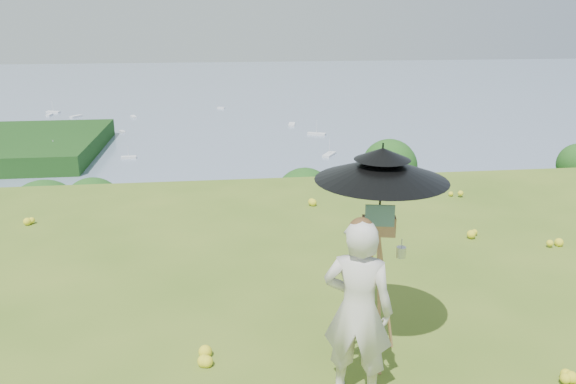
{
  "coord_description": "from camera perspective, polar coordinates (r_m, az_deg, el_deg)",
  "views": [
    {
      "loc": [
        -1.26,
        -4.27,
        3.3
      ],
      "look_at": [
        -0.37,
        2.94,
        0.98
      ],
      "focal_mm": 35.0,
      "sensor_mm": 36.0,
      "label": 1
    }
  ],
  "objects": [
    {
      "name": "shoreline_tier",
      "position": [
        88.49,
        -5.57,
        -8.78
      ],
      "size": [
        170.0,
        28.0,
        8.0
      ],
      "primitive_type": "cube",
      "color": "gray",
      "rests_on": "bay_water"
    },
    {
      "name": "bay_water",
      "position": [
        247.11,
        -6.76,
        8.87
      ],
      "size": [
        700.0,
        700.0,
        0.0
      ],
      "primitive_type": "plane",
      "color": "gray",
      "rests_on": "ground"
    },
    {
      "name": "slope_trees",
      "position": [
        43.35,
        -4.77,
        -7.36
      ],
      "size": [
        110.0,
        50.0,
        6.0
      ],
      "primitive_type": null,
      "color": "#1B4514",
      "rests_on": "forest_slope"
    },
    {
      "name": "harbor_town",
      "position": [
        85.8,
        -5.69,
        -4.89
      ],
      "size": [
        110.0,
        22.0,
        5.0
      ],
      "primitive_type": null,
      "color": "white",
      "rests_on": "shoreline_tier"
    },
    {
      "name": "moored_boats",
      "position": [
        169.73,
        -10.71,
        4.79
      ],
      "size": [
        140.0,
        140.0,
        0.7
      ],
      "primitive_type": null,
      "color": "silver",
      "rests_on": "bay_water"
    },
    {
      "name": "wildflowers",
      "position": [
        5.7,
        7.3,
        -17.07
      ],
      "size": [
        10.0,
        10.5,
        0.12
      ],
      "primitive_type": null,
      "color": "yellow",
      "rests_on": "ground"
    },
    {
      "name": "painter",
      "position": [
        5.0,
        7.11,
        -11.84
      ],
      "size": [
        0.72,
        0.61,
        1.69
      ],
      "primitive_type": "imported",
      "rotation": [
        0.0,
        0.0,
        2.74
      ],
      "color": "beige",
      "rests_on": "ground"
    },
    {
      "name": "field_easel",
      "position": [
        5.54,
        8.9,
        -9.14
      ],
      "size": [
        0.73,
        0.73,
        1.64
      ],
      "primitive_type": null,
      "rotation": [
        0.0,
        0.0,
        -0.2
      ],
      "color": "#AB7048",
      "rests_on": "ground"
    },
    {
      "name": "sun_umbrella",
      "position": [
        5.21,
        9.41,
        0.39
      ],
      "size": [
        1.57,
        1.57,
        0.85
      ],
      "primitive_type": null,
      "rotation": [
        0.0,
        0.0,
        -0.35
      ],
      "color": "black",
      "rests_on": "field_easel"
    },
    {
      "name": "painter_cap",
      "position": [
        4.67,
        7.48,
        -3.3
      ],
      "size": [
        0.26,
        0.29,
        0.1
      ],
      "primitive_type": null,
      "rotation": [
        0.0,
        0.0,
        -0.21
      ],
      "color": "#D3747B",
      "rests_on": "painter"
    }
  ]
}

